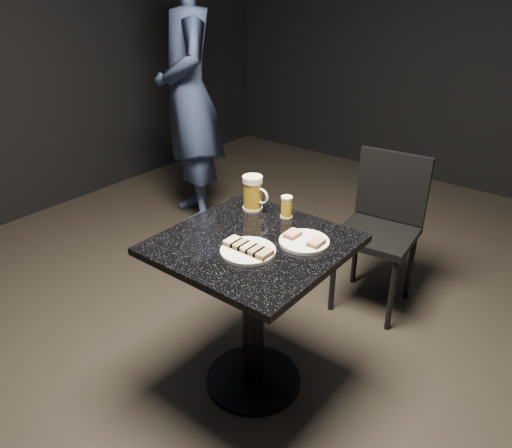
# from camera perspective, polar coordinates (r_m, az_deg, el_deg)

# --- Properties ---
(floor) EXTENTS (6.00, 6.00, 0.00)m
(floor) POSITION_cam_1_polar(r_m,az_deg,el_deg) (2.46, -0.30, -17.47)
(floor) COLOR black
(floor) RESTS_ON ground
(plate_large) EXTENTS (0.22, 0.22, 0.01)m
(plate_large) POSITION_cam_1_polar(r_m,az_deg,el_deg) (1.92, -0.92, -3.11)
(plate_large) COLOR white
(plate_large) RESTS_ON table
(plate_small) EXTENTS (0.20, 0.20, 0.01)m
(plate_small) POSITION_cam_1_polar(r_m,az_deg,el_deg) (2.00, 5.52, -2.02)
(plate_small) COLOR white
(plate_small) RESTS_ON table
(patron) EXTENTS (0.82, 0.77, 1.89)m
(patron) POSITION_cam_1_polar(r_m,az_deg,el_deg) (3.64, -7.68, 14.45)
(patron) COLOR navy
(patron) RESTS_ON floor
(table) EXTENTS (0.70, 0.70, 0.75)m
(table) POSITION_cam_1_polar(r_m,az_deg,el_deg) (2.13, -0.34, -7.69)
(table) COLOR black
(table) RESTS_ON floor
(beer_mug) EXTENTS (0.13, 0.09, 0.16)m
(beer_mug) POSITION_cam_1_polar(r_m,az_deg,el_deg) (2.24, -0.34, 3.58)
(beer_mug) COLOR silver
(beer_mug) RESTS_ON table
(beer_tumbler) EXTENTS (0.05, 0.05, 0.10)m
(beer_tumbler) POSITION_cam_1_polar(r_m,az_deg,el_deg) (2.18, 3.51, 1.96)
(beer_tumbler) COLOR silver
(beer_tumbler) RESTS_ON table
(chair) EXTENTS (0.43, 0.43, 0.86)m
(chair) POSITION_cam_1_polar(r_m,az_deg,el_deg) (2.80, 14.20, 0.21)
(chair) COLOR black
(chair) RESTS_ON floor
(canapes_on_plate_large) EXTENTS (0.20, 0.07, 0.02)m
(canapes_on_plate_large) POSITION_cam_1_polar(r_m,az_deg,el_deg) (1.91, -0.92, -2.68)
(canapes_on_plate_large) COLOR #4C3521
(canapes_on_plate_large) RESTS_ON plate_large
(canapes_on_plate_small) EXTENTS (0.16, 0.07, 0.02)m
(canapes_on_plate_small) POSITION_cam_1_polar(r_m,az_deg,el_deg) (1.99, 5.54, -1.61)
(canapes_on_plate_small) COLOR #4C3521
(canapes_on_plate_small) RESTS_ON plate_small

